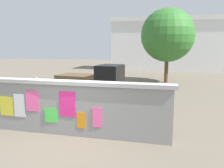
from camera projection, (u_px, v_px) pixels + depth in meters
The scene contains 9 objects.
ground at pixel (123, 90), 15.45m from camera, with size 60.00×60.00×0.00m, color #6B6051.
poster_wall at pixel (75, 108), 7.64m from camera, with size 6.33×0.42×1.79m.
auto_rickshaw_truck at pixel (93, 82), 13.07m from camera, with size 3.75×1.91×1.85m.
motorcycle at pixel (150, 100), 10.74m from camera, with size 1.90×0.56×0.87m.
bicycle_near at pixel (123, 115), 8.72m from camera, with size 1.68×0.51×0.95m.
bicycle_far at pixel (69, 109), 9.60m from camera, with size 1.67×0.57×0.95m.
person_walking at pixel (36, 91), 9.94m from camera, with size 0.48×0.48×1.62m.
tree_roadside at pixel (168, 35), 17.99m from camera, with size 4.05×4.05×5.65m.
building_background at pixel (173, 44), 27.36m from camera, with size 13.92×4.31×5.94m.
Camera 1 is at (2.92, -6.91, 2.91)m, focal length 38.16 mm.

